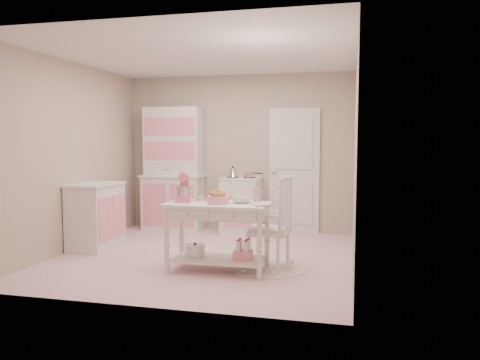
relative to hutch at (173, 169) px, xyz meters
name	(u,v)px	position (x,y,z in m)	size (l,w,h in m)	color
room_shell	(203,131)	(1.08, -1.66, 0.61)	(3.84, 3.84, 2.62)	pink
door	(294,171)	(2.03, 0.21, -0.02)	(0.82, 0.05, 2.04)	white
hutch	(173,169)	(0.00, 0.00, 0.00)	(1.06, 0.50, 2.08)	white
stove	(241,205)	(1.20, -0.05, -0.58)	(0.62, 0.57, 0.92)	white
base_cabinet	(96,216)	(-0.55, -1.56, -0.58)	(0.54, 0.84, 0.92)	white
lace_rug	(269,267)	(2.00, -2.00, -1.03)	(0.92, 0.92, 0.01)	white
rocking_chair	(269,223)	(2.00, -2.00, -0.49)	(0.48, 0.72, 1.10)	white
work_table	(218,237)	(1.44, -2.26, -0.64)	(1.20, 0.60, 0.80)	white
stand_mixer	(184,187)	(1.02, -2.24, -0.07)	(0.20, 0.28, 0.34)	pink
cookie_tray	(210,200)	(1.29, -2.08, -0.23)	(0.34, 0.24, 0.02)	silver
bread_basket	(218,200)	(1.46, -2.31, -0.19)	(0.25, 0.25, 0.09)	pink
mixing_bowl	(241,200)	(1.70, -2.18, -0.20)	(0.23, 0.23, 0.07)	silver
metal_pitcher	(258,195)	(1.88, -2.10, -0.16)	(0.10, 0.10, 0.17)	silver
recipe_book	(254,205)	(1.89, -2.38, -0.23)	(0.18, 0.24, 0.02)	silver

